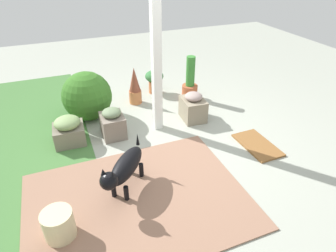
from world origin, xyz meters
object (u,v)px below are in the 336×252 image
object	(u,v)px
ceramic_urn	(59,225)
terracotta_pot_spiky	(135,87)
terracotta_pot_tall	(190,84)
dog	(124,168)
round_shrub	(87,96)
stone_planter_nearest	(193,107)
stone_planter_mid	(113,123)
porch_pillar	(156,54)
terracotta_pot_broad	(154,80)
doormat	(257,145)
stone_planter_far	(69,131)

from	to	relation	value
ceramic_urn	terracotta_pot_spiky	bearing A→B (deg)	-30.90
ceramic_urn	terracotta_pot_tall	bearing A→B (deg)	-47.14
dog	round_shrub	bearing A→B (deg)	3.75
stone_planter_nearest	stone_planter_mid	size ratio (longest dim) A/B	1.04
round_shrub	terracotta_pot_tall	size ratio (longest dim) A/B	0.99
porch_pillar	stone_planter_mid	size ratio (longest dim) A/B	5.19
ceramic_urn	round_shrub	bearing A→B (deg)	-15.77
terracotta_pot_broad	terracotta_pot_spiky	bearing A→B (deg)	121.49
stone_planter_mid	doormat	xyz separation A→B (m)	(-1.02, -1.83, -0.19)
terracotta_pot_spiky	dog	size ratio (longest dim) A/B	0.93
stone_planter_nearest	round_shrub	distance (m)	1.69
porch_pillar	round_shrub	size ratio (longest dim) A/B	2.98
ceramic_urn	stone_planter_far	bearing A→B (deg)	-9.03
stone_planter_mid	terracotta_pot_spiky	bearing A→B (deg)	-33.78
stone_planter_mid	terracotta_pot_tall	world-z (taller)	terracotta_pot_tall
stone_planter_nearest	ceramic_urn	world-z (taller)	stone_planter_nearest
stone_planter_mid	ceramic_urn	xyz separation A→B (m)	(-1.57, 0.87, -0.05)
terracotta_pot_broad	terracotta_pot_spiky	xyz separation A→B (m)	(-0.28, 0.46, 0.05)
porch_pillar	terracotta_pot_tall	distance (m)	1.46
stone_planter_mid	terracotta_pot_broad	xyz separation A→B (m)	(1.19, -1.07, 0.06)
round_shrub	dog	bearing A→B (deg)	-176.25
stone_planter_mid	terracotta_pot_spiky	distance (m)	1.09
stone_planter_mid	dog	size ratio (longest dim) A/B	0.63
porch_pillar	dog	world-z (taller)	porch_pillar
stone_planter_nearest	round_shrub	xyz separation A→B (m)	(0.66, 1.55, 0.18)
terracotta_pot_tall	stone_planter_mid	bearing A→B (deg)	114.33
stone_planter_mid	terracotta_pot_broad	size ratio (longest dim) A/B	1.03
stone_planter_nearest	terracotta_pot_tall	world-z (taller)	terracotta_pot_tall
round_shrub	ceramic_urn	bearing A→B (deg)	164.23
terracotta_pot_tall	ceramic_urn	size ratio (longest dim) A/B	2.52
stone_planter_far	round_shrub	xyz separation A→B (m)	(0.62, -0.37, 0.19)
stone_planter_mid	round_shrub	xyz separation A→B (m)	(0.67, 0.24, 0.18)
stone_planter_far	terracotta_pot_tall	size ratio (longest dim) A/B	0.55
stone_planter_nearest	ceramic_urn	distance (m)	2.69
porch_pillar	terracotta_pot_spiky	xyz separation A→B (m)	(0.93, 0.08, -0.85)
dog	doormat	world-z (taller)	dog
stone_planter_mid	stone_planter_nearest	bearing A→B (deg)	-89.61
terracotta_pot_spiky	terracotta_pot_broad	bearing A→B (deg)	-58.51
stone_planter_nearest	terracotta_pot_broad	size ratio (longest dim) A/B	1.07
stone_planter_nearest	stone_planter_mid	distance (m)	1.31
stone_planter_nearest	stone_planter_far	world-z (taller)	stone_planter_nearest
stone_planter_nearest	round_shrub	world-z (taller)	round_shrub
stone_planter_far	ceramic_urn	size ratio (longest dim) A/B	1.39
round_shrub	terracotta_pot_spiky	distance (m)	0.88
stone_planter_far	terracotta_pot_broad	xyz separation A→B (m)	(1.14, -1.69, 0.06)
porch_pillar	round_shrub	xyz separation A→B (m)	(0.69, 0.93, -0.77)
terracotta_pot_spiky	doormat	bearing A→B (deg)	-147.60
dog	doormat	distance (m)	1.98
porch_pillar	terracotta_pot_spiky	world-z (taller)	porch_pillar
dog	ceramic_urn	xyz separation A→B (m)	(-0.38, 0.75, -0.17)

